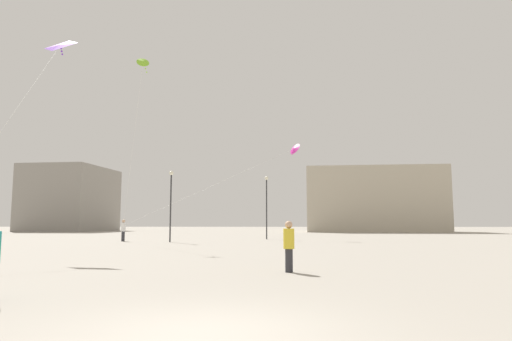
{
  "coord_description": "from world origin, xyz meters",
  "views": [
    {
      "loc": [
        1.12,
        -6.75,
        1.62
      ],
      "look_at": [
        0.0,
        14.97,
        4.11
      ],
      "focal_mm": 31.63,
      "sensor_mm": 36.0,
      "label": 1
    }
  ],
  "objects_px": {
    "person_in_yellow": "(289,244)",
    "lamppost_east": "(171,195)",
    "kite_violet_delta": "(59,47)",
    "kite_magenta_diamond": "(293,149)",
    "building_centre_hall": "(373,200)",
    "person_in_white": "(123,229)",
    "lamppost_west": "(267,198)",
    "kite_lime_diamond": "(143,66)",
    "building_left_hall": "(71,199)"
  },
  "relations": [
    {
      "from": "kite_violet_delta",
      "to": "building_centre_hall",
      "type": "relative_size",
      "value": 0.52
    },
    {
      "from": "kite_lime_diamond",
      "to": "building_centre_hall",
      "type": "bearing_deg",
      "value": 61.34
    },
    {
      "from": "person_in_yellow",
      "to": "person_in_white",
      "type": "bearing_deg",
      "value": 124.51
    },
    {
      "from": "kite_lime_diamond",
      "to": "lamppost_east",
      "type": "distance_m",
      "value": 10.73
    },
    {
      "from": "lamppost_east",
      "to": "lamppost_west",
      "type": "xyz_separation_m",
      "value": [
        7.67,
        6.61,
        0.1
      ]
    },
    {
      "from": "kite_violet_delta",
      "to": "kite_magenta_diamond",
      "type": "bearing_deg",
      "value": 54.54
    },
    {
      "from": "person_in_white",
      "to": "kite_violet_delta",
      "type": "distance_m",
      "value": 17.36
    },
    {
      "from": "person_in_yellow",
      "to": "building_centre_hall",
      "type": "height_order",
      "value": "building_centre_hall"
    },
    {
      "from": "kite_magenta_diamond",
      "to": "building_centre_hall",
      "type": "xyz_separation_m",
      "value": [
        14.51,
        33.73,
        -3.35
      ]
    },
    {
      "from": "lamppost_east",
      "to": "kite_lime_diamond",
      "type": "bearing_deg",
      "value": -97.15
    },
    {
      "from": "person_in_white",
      "to": "lamppost_east",
      "type": "xyz_separation_m",
      "value": [
        4.33,
        -1.31,
        2.81
      ]
    },
    {
      "from": "person_in_yellow",
      "to": "building_centre_hall",
      "type": "bearing_deg",
      "value": 79.94
    },
    {
      "from": "lamppost_west",
      "to": "kite_lime_diamond",
      "type": "bearing_deg",
      "value": -123.62
    },
    {
      "from": "person_in_yellow",
      "to": "kite_lime_diamond",
      "type": "distance_m",
      "value": 21.88
    },
    {
      "from": "kite_lime_diamond",
      "to": "building_centre_hall",
      "type": "relative_size",
      "value": 0.52
    },
    {
      "from": "kite_lime_diamond",
      "to": "lamppost_west",
      "type": "height_order",
      "value": "kite_lime_diamond"
    },
    {
      "from": "person_in_yellow",
      "to": "building_left_hall",
      "type": "height_order",
      "value": "building_left_hall"
    },
    {
      "from": "kite_lime_diamond",
      "to": "building_centre_hall",
      "type": "height_order",
      "value": "kite_lime_diamond"
    },
    {
      "from": "building_centre_hall",
      "to": "kite_violet_delta",
      "type": "bearing_deg",
      "value": -118.07
    },
    {
      "from": "person_in_yellow",
      "to": "kite_violet_delta",
      "type": "distance_m",
      "value": 18.93
    },
    {
      "from": "building_left_hall",
      "to": "kite_violet_delta",
      "type": "bearing_deg",
      "value": -65.61
    },
    {
      "from": "person_in_white",
      "to": "lamppost_west",
      "type": "relative_size",
      "value": 0.31
    },
    {
      "from": "kite_violet_delta",
      "to": "lamppost_west",
      "type": "distance_m",
      "value": 23.42
    },
    {
      "from": "kite_magenta_diamond",
      "to": "kite_lime_diamond",
      "type": "distance_m",
      "value": 17.46
    },
    {
      "from": "person_in_white",
      "to": "lamppost_west",
      "type": "bearing_deg",
      "value": -46.2
    },
    {
      "from": "kite_magenta_diamond",
      "to": "lamppost_east",
      "type": "bearing_deg",
      "value": -146.04
    },
    {
      "from": "person_in_yellow",
      "to": "lamppost_east",
      "type": "relative_size",
      "value": 0.28
    },
    {
      "from": "kite_violet_delta",
      "to": "building_left_hall",
      "type": "distance_m",
      "value": 62.44
    },
    {
      "from": "kite_violet_delta",
      "to": "building_left_hall",
      "type": "xyz_separation_m",
      "value": [
        -25.68,
        56.62,
        -5.73
      ]
    },
    {
      "from": "lamppost_east",
      "to": "lamppost_west",
      "type": "height_order",
      "value": "lamppost_west"
    },
    {
      "from": "kite_lime_diamond",
      "to": "kite_violet_delta",
      "type": "distance_m",
      "value": 7.1
    },
    {
      "from": "person_in_white",
      "to": "kite_violet_delta",
      "type": "relative_size",
      "value": 0.15
    },
    {
      "from": "lamppost_east",
      "to": "person_in_yellow",
      "type": "bearing_deg",
      "value": -66.97
    },
    {
      "from": "person_in_yellow",
      "to": "lamppost_east",
      "type": "height_order",
      "value": "lamppost_east"
    },
    {
      "from": "person_in_white",
      "to": "kite_violet_delta",
      "type": "height_order",
      "value": "kite_violet_delta"
    },
    {
      "from": "building_centre_hall",
      "to": "lamppost_east",
      "type": "bearing_deg",
      "value": -121.35
    },
    {
      "from": "building_left_hall",
      "to": "lamppost_east",
      "type": "relative_size",
      "value": 2.84
    },
    {
      "from": "person_in_white",
      "to": "kite_magenta_diamond",
      "type": "xyz_separation_m",
      "value": [
        14.57,
        5.59,
        7.65
      ]
    },
    {
      "from": "kite_lime_diamond",
      "to": "person_in_yellow",
      "type": "bearing_deg",
      "value": -57.41
    },
    {
      "from": "person_in_white",
      "to": "kite_lime_diamond",
      "type": "xyz_separation_m",
      "value": [
        3.57,
        -7.37,
        11.64
      ]
    },
    {
      "from": "person_in_yellow",
      "to": "lamppost_east",
      "type": "xyz_separation_m",
      "value": [
        -9.18,
        21.61,
        2.91
      ]
    },
    {
      "from": "kite_magenta_diamond",
      "to": "kite_violet_delta",
      "type": "height_order",
      "value": "kite_violet_delta"
    },
    {
      "from": "kite_violet_delta",
      "to": "building_centre_hall",
      "type": "xyz_separation_m",
      "value": [
        28.32,
        53.12,
        -6.2
      ]
    },
    {
      "from": "building_centre_hall",
      "to": "kite_magenta_diamond",
      "type": "bearing_deg",
      "value": -113.28
    },
    {
      "from": "kite_magenta_diamond",
      "to": "lamppost_west",
      "type": "xyz_separation_m",
      "value": [
        -2.58,
        -0.29,
        -4.74
      ]
    },
    {
      "from": "person_in_yellow",
      "to": "kite_magenta_diamond",
      "type": "xyz_separation_m",
      "value": [
        1.06,
        28.51,
        7.75
      ]
    },
    {
      "from": "kite_magenta_diamond",
      "to": "lamppost_east",
      "type": "xyz_separation_m",
      "value": [
        -10.24,
        -6.9,
        -4.84
      ]
    },
    {
      "from": "person_in_white",
      "to": "kite_violet_delta",
      "type": "bearing_deg",
      "value": -156.87
    },
    {
      "from": "kite_lime_diamond",
      "to": "lamppost_east",
      "type": "relative_size",
      "value": 2.06
    },
    {
      "from": "kite_magenta_diamond",
      "to": "kite_violet_delta",
      "type": "xyz_separation_m",
      "value": [
        -13.81,
        -19.38,
        2.86
      ]
    }
  ]
}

